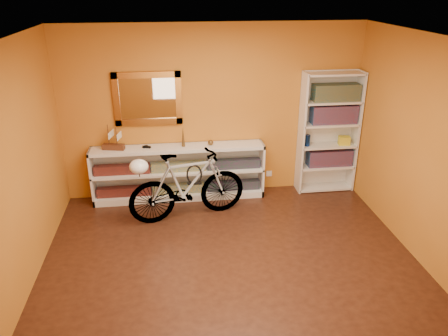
{
  "coord_description": "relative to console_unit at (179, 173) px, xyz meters",
  "views": [
    {
      "loc": [
        -0.64,
        -4.29,
        3.13
      ],
      "look_at": [
        0.0,
        0.7,
        0.95
      ],
      "focal_mm": 34.88,
      "sensor_mm": 36.0,
      "label": 1
    }
  ],
  "objects": [
    {
      "name": "bicycle",
      "position": [
        0.1,
        -0.63,
        0.08
      ],
      "size": [
        0.8,
        1.76,
        1.0
      ],
      "primitive_type": "imported",
      "rotation": [
        0.0,
        0.0,
        1.79
      ],
      "color": "silver",
      "rests_on": "floor"
    },
    {
      "name": "wall_socket",
      "position": [
        1.45,
        0.17,
        -0.17
      ],
      "size": [
        0.09,
        0.02,
        0.09
      ],
      "primitive_type": "cube",
      "color": "silver",
      "rests_on": "back_wall"
    },
    {
      "name": "console_unit",
      "position": [
        0.0,
        0.0,
        0.0
      ],
      "size": [
        2.6,
        0.35,
        0.85
      ],
      "primitive_type": null,
      "color": "silver",
      "rests_on": "floor"
    },
    {
      "name": "book_row_a",
      "position": [
        2.38,
        0.03,
        0.12
      ],
      "size": [
        0.7,
        0.22,
        0.26
      ],
      "primitive_type": "cube",
      "color": "maroon",
      "rests_on": "bookcase"
    },
    {
      "name": "cd_row_lower",
      "position": [
        0.0,
        -0.02,
        -0.26
      ],
      "size": [
        2.5,
        0.13,
        0.14
      ],
      "primitive_type": "cube",
      "color": "black",
      "rests_on": "console_unit"
    },
    {
      "name": "gilt_mirror",
      "position": [
        -0.4,
        0.15,
        1.12
      ],
      "size": [
        0.98,
        0.06,
        0.78
      ],
      "primitive_type": "cube",
      "color": "#91531A",
      "rests_on": "back_wall"
    },
    {
      "name": "toy_car",
      "position": [
        -0.46,
        0.0,
        0.43
      ],
      "size": [
        0.0,
        0.0,
        0.0
      ],
      "primitive_type": "imported",
      "rotation": [
        0.0,
        0.0,
        1.37
      ],
      "color": "black",
      "rests_on": "console_unit"
    },
    {
      "name": "helmet",
      "position": [
        -0.53,
        -0.77,
        0.46
      ],
      "size": [
        0.25,
        0.24,
        0.19
      ],
      "primitive_type": "ellipsoid",
      "color": "white",
      "rests_on": "bicycle"
    },
    {
      "name": "bronze_ornament",
      "position": [
        0.09,
        0.0,
        0.58
      ],
      "size": [
        0.05,
        0.05,
        0.31
      ],
      "primitive_type": "cone",
      "color": "brown",
      "rests_on": "console_unit"
    },
    {
      "name": "cd_row_upper",
      "position": [
        0.0,
        -0.02,
        0.11
      ],
      "size": [
        2.5,
        0.13,
        0.14
      ],
      "primitive_type": "cube",
      "color": "#1B5379",
      "rests_on": "console_unit"
    },
    {
      "name": "book_row_b",
      "position": [
        2.38,
        0.03,
        0.83
      ],
      "size": [
        0.7,
        0.22,
        0.28
      ],
      "primitive_type": "cube",
      "color": "maroon",
      "rests_on": "bookcase"
    },
    {
      "name": "bookcase",
      "position": [
        2.33,
        0.03,
        0.52
      ],
      "size": [
        0.9,
        0.3,
        1.9
      ],
      "primitive_type": null,
      "color": "silver",
      "rests_on": "floor"
    },
    {
      "name": "red_tin",
      "position": [
        2.13,
        0.06,
        1.13
      ],
      "size": [
        0.16,
        0.16,
        0.18
      ],
      "primitive_type": "cube",
      "rotation": [
        0.0,
        0.0,
        -0.16
      ],
      "color": "maroon",
      "rests_on": "bookcase"
    },
    {
      "name": "u_lock",
      "position": [
        0.2,
        -0.61,
        0.23
      ],
      "size": [
        0.22,
        0.02,
        0.22
      ],
      "primitive_type": "torus",
      "rotation": [
        1.57,
        0.0,
        0.0
      ],
      "color": "black",
      "rests_on": "bicycle"
    },
    {
      "name": "floor",
      "position": [
        0.55,
        -1.81,
        -0.43
      ],
      "size": [
        4.5,
        4.0,
        0.01
      ],
      "primitive_type": "cube",
      "color": "black",
      "rests_on": "ground"
    },
    {
      "name": "decorative_orb",
      "position": [
        0.49,
        0.0,
        0.47
      ],
      "size": [
        0.08,
        0.08,
        0.08
      ],
      "primitive_type": "sphere",
      "color": "brown",
      "rests_on": "console_unit"
    },
    {
      "name": "book_row_c",
      "position": [
        2.38,
        0.03,
        1.16
      ],
      "size": [
        0.7,
        0.22,
        0.25
      ],
      "primitive_type": "cube",
      "color": "#174753",
      "rests_on": "bookcase"
    },
    {
      "name": "model_ship",
      "position": [
        -0.93,
        0.0,
        0.61
      ],
      "size": [
        0.34,
        0.19,
        0.38
      ],
      "primitive_type": null,
      "rotation": [
        0.0,
        0.0,
        -0.23
      ],
      "color": "#432212",
      "rests_on": "console_unit"
    },
    {
      "name": "yellow_bag",
      "position": [
        2.58,
        -0.01,
        0.41
      ],
      "size": [
        0.19,
        0.14,
        0.13
      ],
      "primitive_type": "cube",
      "rotation": [
        0.0,
        0.0,
        -0.16
      ],
      "color": "gold",
      "rests_on": "bookcase"
    },
    {
      "name": "back_wall",
      "position": [
        0.55,
        0.19,
        0.88
      ],
      "size": [
        4.5,
        0.01,
        2.6
      ],
      "primitive_type": "cube",
      "color": "#B5661B",
      "rests_on": "ground"
    },
    {
      "name": "left_wall",
      "position": [
        -1.7,
        -1.81,
        0.88
      ],
      "size": [
        0.01,
        4.0,
        2.6
      ],
      "primitive_type": "cube",
      "color": "#B5661B",
      "rests_on": "ground"
    },
    {
      "name": "travel_mug",
      "position": [
        2.0,
        0.01,
        0.43
      ],
      "size": [
        0.08,
        0.08,
        0.18
      ],
      "primitive_type": "cylinder",
      "color": "navy",
      "rests_on": "bookcase"
    },
    {
      "name": "right_wall",
      "position": [
        2.81,
        -1.81,
        0.88
      ],
      "size": [
        0.01,
        4.0,
        2.6
      ],
      "primitive_type": "cube",
      "color": "#B5661B",
      "rests_on": "ground"
    },
    {
      "name": "ceiling",
      "position": [
        0.55,
        -1.81,
        2.18
      ],
      "size": [
        4.5,
        4.0,
        0.01
      ],
      "primitive_type": "cube",
      "color": "silver",
      "rests_on": "ground"
    }
  ]
}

